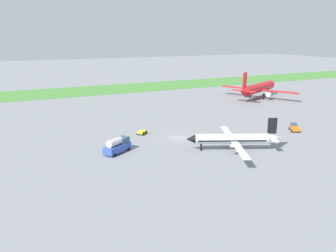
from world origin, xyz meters
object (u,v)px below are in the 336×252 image
fuel_truck_near_gate (118,145)px  pushback_tug_by_runway (294,128)px  airplane_parked_jet_far (258,88)px  airplane_foreground_turboprop (233,139)px  baggage_cart_midfield (142,132)px

fuel_truck_near_gate → pushback_tug_by_runway: (46.01, -3.71, -0.67)m
airplane_parked_jet_far → pushback_tug_by_runway: airplane_parked_jet_far is taller
airplane_foreground_turboprop → pushback_tug_by_runway: 24.16m
airplane_parked_jet_far → fuel_truck_near_gate: airplane_parked_jet_far is taller
airplane_foreground_turboprop → airplane_parked_jet_far: (46.92, 47.47, 1.40)m
airplane_foreground_turboprop → baggage_cart_midfield: airplane_foreground_turboprop is taller
fuel_truck_near_gate → baggage_cart_midfield: size_ratio=2.30×
airplane_parked_jet_far → baggage_cart_midfield: airplane_parked_jet_far is taller
airplane_foreground_turboprop → fuel_truck_near_gate: (-22.57, 9.33, -1.00)m
airplane_parked_jet_far → fuel_truck_near_gate: size_ratio=4.28×
fuel_truck_near_gate → pushback_tug_by_runway: bearing=-37.0°
baggage_cart_midfield → pushback_tug_by_runway: (36.29, -14.37, 0.34)m
fuel_truck_near_gate → airplane_foreground_turboprop: bearing=-54.9°
airplane_parked_jet_far → pushback_tug_by_runway: (-23.48, -41.85, -3.06)m
airplane_foreground_turboprop → baggage_cart_midfield: 23.85m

